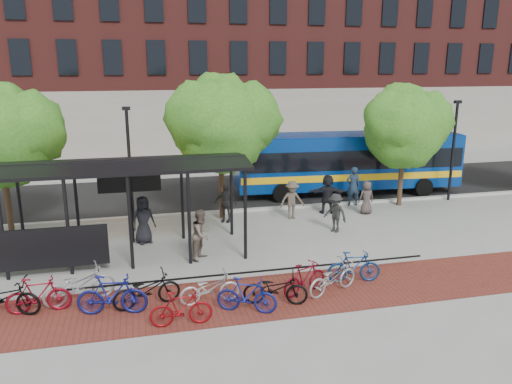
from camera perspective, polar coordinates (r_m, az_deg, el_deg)
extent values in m
plane|color=#9E9E99|center=(20.81, 5.84, -4.97)|extent=(160.00, 160.00, 0.00)
cube|color=black|center=(28.16, 0.55, 0.31)|extent=(160.00, 8.00, 0.01)
cube|color=#B7B7B2|center=(24.42, 2.79, -1.81)|extent=(160.00, 0.25, 0.12)
cube|color=maroon|center=(15.84, 4.86, -11.42)|extent=(24.00, 3.00, 0.01)
cube|color=black|center=(16.31, -0.56, -10.58)|extent=(12.00, 0.05, 0.95)
cube|color=maroon|center=(47.58, 7.44, 18.12)|extent=(55.00, 14.00, 20.00)
cylinder|color=black|center=(18.03, -27.02, -4.11)|extent=(0.12, 0.12, 3.30)
cylinder|color=black|center=(20.55, -25.34, -1.77)|extent=(0.12, 0.12, 3.30)
cylinder|color=black|center=(17.64, -20.70, -3.83)|extent=(0.12, 0.12, 3.30)
cylinder|color=black|center=(20.21, -19.80, -1.47)|extent=(0.12, 0.12, 3.30)
cylinder|color=black|center=(17.47, -14.19, -3.48)|extent=(0.12, 0.12, 3.30)
cylinder|color=black|center=(20.06, -14.13, -1.15)|extent=(0.12, 0.12, 3.30)
cylinder|color=black|center=(17.54, -7.64, -3.09)|extent=(0.12, 0.12, 3.30)
cylinder|color=black|center=(20.12, -8.44, -0.82)|extent=(0.12, 0.12, 3.30)
cylinder|color=black|center=(17.82, -1.23, -2.67)|extent=(0.12, 0.12, 3.30)
cylinder|color=black|center=(20.37, -2.83, -0.48)|extent=(0.12, 0.12, 3.30)
cube|color=black|center=(17.96, -23.71, -6.00)|extent=(4.50, 0.08, 1.40)
cube|color=black|center=(17.71, -17.77, 2.53)|extent=(10.60, 1.65, 0.29)
cube|color=black|center=(19.08, -17.48, 3.38)|extent=(10.60, 1.65, 0.29)
cube|color=black|center=(19.84, -17.26, 2.62)|extent=(9.00, 0.10, 0.40)
cube|color=black|center=(19.98, -14.26, 1.00)|extent=(2.40, 0.12, 0.70)
cube|color=#FF7200|center=(20.06, -14.26, 1.05)|extent=(2.20, 0.02, 0.55)
cylinder|color=#382619|center=(23.19, -26.45, -1.33)|extent=(0.24, 0.24, 2.38)
sphere|color=#2A6E1D|center=(22.67, -27.24, 5.47)|extent=(4.00, 4.00, 4.00)
sphere|color=#2A6E1D|center=(22.61, -24.74, 6.50)|extent=(3.20, 3.20, 3.20)
sphere|color=#2A6E1D|center=(22.94, -27.00, 7.61)|extent=(2.80, 2.80, 2.80)
cylinder|color=#382619|center=(22.80, -3.94, 0.12)|extent=(0.24, 0.24, 2.52)
sphere|color=#2A6E1D|center=(22.26, -4.08, 7.47)|extent=(4.20, 4.20, 4.20)
sphere|color=#2A6E1D|center=(22.61, -1.52, 8.38)|extent=(3.36, 3.36, 3.36)
sphere|color=#2A6E1D|center=(21.80, -6.17, 8.33)|extent=(3.15, 3.15, 3.15)
sphere|color=#2A6E1D|center=(22.58, -4.03, 9.61)|extent=(2.94, 2.94, 2.94)
cylinder|color=#382619|center=(25.81, 16.17, 1.00)|extent=(0.24, 0.24, 2.27)
sphere|color=#2A6E1D|center=(25.35, 16.60, 6.85)|extent=(3.80, 3.80, 3.80)
sphere|color=#2A6E1D|center=(25.97, 18.26, 7.56)|extent=(3.04, 3.04, 3.04)
sphere|color=#2A6E1D|center=(24.67, 15.46, 7.67)|extent=(2.85, 2.85, 2.85)
sphere|color=#2A6E1D|center=(25.66, 16.48, 8.74)|extent=(2.66, 2.66, 2.66)
cylinder|color=black|center=(22.55, -14.22, 2.77)|extent=(0.14, 0.14, 5.00)
cube|color=black|center=(22.19, -14.63, 9.23)|extent=(0.35, 0.20, 0.15)
cylinder|color=black|center=(27.38, 21.57, 4.22)|extent=(0.14, 0.14, 5.00)
cube|color=black|center=(27.09, 22.07, 9.53)|extent=(0.35, 0.20, 0.15)
cube|color=navy|center=(27.45, 10.38, 3.62)|extent=(12.25, 3.47, 2.77)
cube|color=black|center=(27.41, 10.40, 4.08)|extent=(12.01, 3.49, 1.01)
cube|color=yellow|center=(27.59, 10.32, 2.23)|extent=(12.13, 3.51, 0.35)
cube|color=navy|center=(27.24, 10.51, 6.38)|extent=(11.99, 3.19, 0.18)
cylinder|color=black|center=(25.47, 2.99, -0.13)|extent=(0.98, 0.35, 0.97)
cylinder|color=black|center=(27.96, 1.86, 1.21)|extent=(0.98, 0.35, 0.97)
cylinder|color=black|center=(28.11, 18.60, 0.52)|extent=(0.98, 0.35, 0.97)
cylinder|color=black|center=(30.38, 16.34, 1.70)|extent=(0.98, 0.35, 0.97)
imported|color=black|center=(15.97, -26.87, -10.65)|extent=(2.20, 1.24, 1.10)
imported|color=maroon|center=(15.70, -23.63, -10.76)|extent=(1.80, 0.56, 1.07)
imported|color=#A3A3A5|center=(15.90, -19.55, -9.96)|extent=(2.24, 1.37, 1.11)
imported|color=navy|center=(14.88, -16.13, -11.24)|extent=(2.04, 0.87, 1.19)
imported|color=black|center=(15.11, -12.38, -10.88)|extent=(2.09, 1.11, 1.04)
imported|color=maroon|center=(13.94, -8.56, -13.03)|extent=(1.71, 0.52, 1.02)
imported|color=#B3B3B6|center=(15.05, -5.30, -10.89)|extent=(1.85, 0.77, 0.95)
imported|color=navy|center=(14.45, -1.07, -11.73)|extent=(1.80, 1.15, 1.05)
imported|color=black|center=(14.92, 2.24, -10.97)|extent=(2.01, 1.16, 1.00)
imported|color=maroon|center=(15.63, 5.59, -9.76)|extent=(1.73, 1.11, 1.01)
imported|color=#A9A8AB|center=(15.77, 8.74, -9.65)|extent=(2.03, 1.38, 1.01)
imported|color=navy|center=(16.61, 11.11, -8.39)|extent=(1.81, 0.75, 1.06)
imported|color=black|center=(20.10, -12.74, -3.12)|extent=(1.09, 0.93, 1.90)
imported|color=#50463C|center=(22.71, 4.14, -0.92)|extent=(1.17, 0.71, 1.77)
imported|color=#262626|center=(22.27, -3.49, -1.27)|extent=(1.09, 0.88, 1.73)
imported|color=black|center=(23.73, 8.17, -0.23)|extent=(1.82, 0.92, 1.87)
imported|color=#443A36|center=(24.01, 12.51, -0.62)|extent=(0.81, 0.56, 1.58)
imported|color=#1B2A3F|center=(25.25, 11.04, 0.66)|extent=(0.75, 0.53, 1.97)
imported|color=brown|center=(18.14, -6.23, -4.84)|extent=(1.11, 1.15, 1.86)
imported|color=black|center=(21.16, 9.05, -2.38)|extent=(1.11, 1.24, 1.66)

